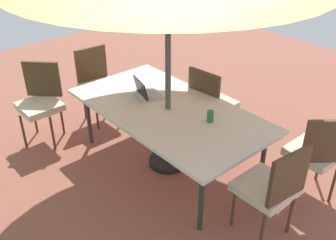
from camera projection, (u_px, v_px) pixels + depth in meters
The scene contains 9 objects.
ground_plane at pixel (168, 164), 4.51m from camera, with size 10.00×10.00×0.02m, color #935442.
dining_table at pixel (168, 112), 4.15m from camera, with size 2.23×1.19×0.73m.
chair_east at pixel (98, 81), 5.14m from camera, with size 0.47×0.46×0.98m.
chair_west at pixel (272, 186), 3.30m from camera, with size 0.48×0.47×0.98m.
chair_southwest at pixel (317, 150), 3.76m from camera, with size 0.58×0.58×0.98m.
chair_northeast at pixel (41, 99), 4.69m from camera, with size 0.59×0.59×0.98m.
chair_south at pixel (211, 101), 4.65m from camera, with size 0.47×0.48×0.98m.
laptop at pixel (147, 92), 4.37m from camera, with size 0.37×0.32×0.21m.
cup at pixel (210, 116), 3.87m from camera, with size 0.07×0.07×0.12m, color #286B33.
Camera 1 is at (-2.74, 2.37, 2.71)m, focal length 41.35 mm.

